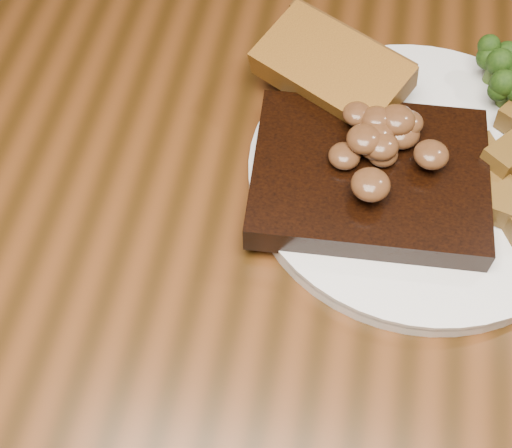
{
  "coord_description": "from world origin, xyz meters",
  "views": [
    {
      "loc": [
        0.04,
        -0.27,
        1.22
      ],
      "look_at": [
        -0.01,
        -0.0,
        0.78
      ],
      "focal_mm": 50.0,
      "sensor_mm": 36.0,
      "label": 1
    }
  ],
  "objects_px": {
    "dining_table": "(269,297)",
    "garlic_bread": "(330,87)",
    "plate": "(419,176)",
    "steak": "(369,177)"
  },
  "relations": [
    {
      "from": "steak",
      "to": "garlic_bread",
      "type": "bearing_deg",
      "value": 112.18
    },
    {
      "from": "dining_table",
      "to": "steak",
      "type": "distance_m",
      "value": 0.15
    },
    {
      "from": "dining_table",
      "to": "garlic_bread",
      "type": "distance_m",
      "value": 0.19
    },
    {
      "from": "dining_table",
      "to": "garlic_bread",
      "type": "bearing_deg",
      "value": 80.24
    },
    {
      "from": "dining_table",
      "to": "plate",
      "type": "relative_size",
      "value": 5.88
    },
    {
      "from": "plate",
      "to": "garlic_bread",
      "type": "bearing_deg",
      "value": 142.54
    },
    {
      "from": "plate",
      "to": "garlic_bread",
      "type": "xyz_separation_m",
      "value": [
        -0.08,
        0.06,
        0.02
      ]
    },
    {
      "from": "dining_table",
      "to": "garlic_bread",
      "type": "relative_size",
      "value": 13.32
    },
    {
      "from": "plate",
      "to": "steak",
      "type": "xyz_separation_m",
      "value": [
        -0.04,
        -0.02,
        0.02
      ]
    },
    {
      "from": "steak",
      "to": "dining_table",
      "type": "bearing_deg",
      "value": -142.88
    }
  ]
}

